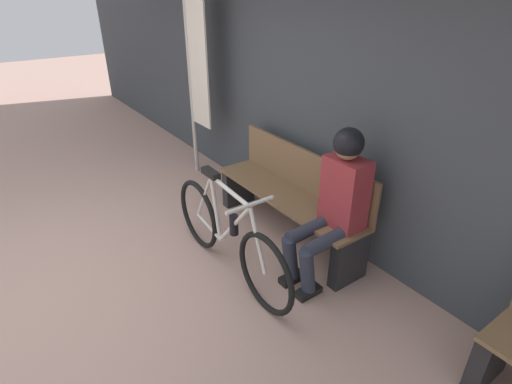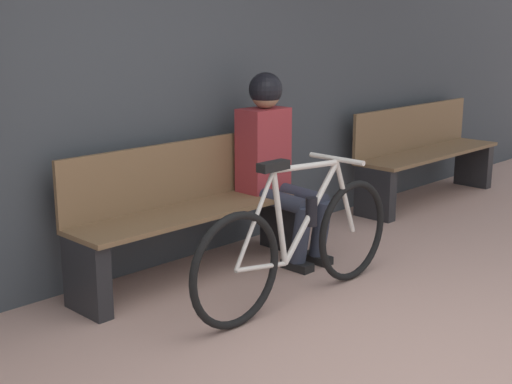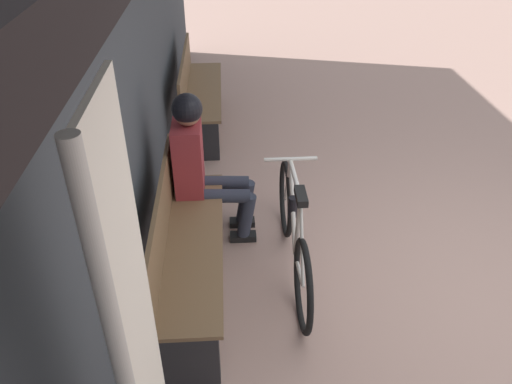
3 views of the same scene
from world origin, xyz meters
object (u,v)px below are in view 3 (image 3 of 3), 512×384
Objects in this scene: park_bench_near at (185,246)px; bicycle at (294,233)px; park_bench_far at (198,93)px; banner_pole at (139,363)px; person_seated at (201,160)px.

park_bench_near is 0.81m from bicycle.
park_bench_near is at bearing -179.99° from park_bench_far.
banner_pole reaches higher than park_bench_near.
park_bench_near is 1.35× the size of person_seated.
park_bench_near is 2.79m from park_bench_far.
banner_pole is at bearing 177.83° from person_seated.
person_seated is 0.57× the size of banner_pole.
bicycle is 0.94× the size of park_bench_far.
park_bench_far is at bearing 3.01° from person_seated.
person_seated is (0.66, -0.11, 0.32)m from park_bench_near.
bicycle is 2.25m from banner_pole.
bicycle is 0.75× the size of banner_pole.
park_bench_near is at bearing 101.02° from bicycle.
park_bench_near is 1.95m from banner_pole.
bicycle is at bearing -22.42° from banner_pole.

